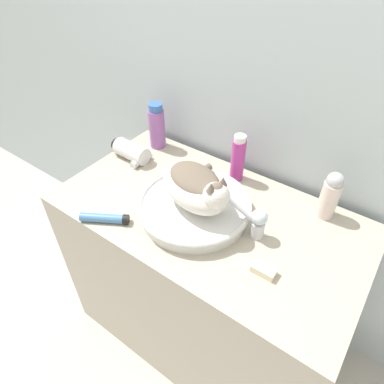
{
  "coord_description": "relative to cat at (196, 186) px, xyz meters",
  "views": [
    {
      "loc": [
        0.46,
        -0.44,
        1.65
      ],
      "look_at": [
        -0.04,
        0.25,
        0.92
      ],
      "focal_mm": 32.0,
      "sensor_mm": 36.0,
      "label": 1
    }
  ],
  "objects": [
    {
      "name": "ground_plane",
      "position": [
        0.03,
        -0.27,
        -0.94
      ],
      "size": [
        12.0,
        12.0,
        0.0
      ],
      "primitive_type": "plane",
      "color": "#B7B2A8"
    },
    {
      "name": "wall_back",
      "position": [
        0.03,
        0.39,
        0.26
      ],
      "size": [
        8.0,
        0.05,
        2.4
      ],
      "color": "silver",
      "rests_on": "ground_plane"
    },
    {
      "name": "vanity_counter",
      "position": [
        0.03,
        0.03,
        -0.53
      ],
      "size": [
        1.1,
        0.6,
        0.81
      ],
      "color": "#B2A893",
      "rests_on": "ground_plane"
    },
    {
      "name": "sink_basin",
      "position": [
        -0.01,
        0.0,
        -0.1
      ],
      "size": [
        0.4,
        0.4,
        0.06
      ],
      "color": "silver",
      "rests_on": "vanity_counter"
    },
    {
      "name": "cat",
      "position": [
        0.0,
        0.0,
        0.0
      ],
      "size": [
        0.31,
        0.3,
        0.16
      ],
      "rotation": [
        0.0,
        0.0,
        5.98
      ],
      "color": "silver",
      "rests_on": "sink_basin"
    },
    {
      "name": "faucet",
      "position": [
        0.21,
        0.03,
        -0.06
      ],
      "size": [
        0.15,
        0.06,
        0.14
      ],
      "rotation": [
        0.0,
        0.0,
        -3.01
      ],
      "color": "silver",
      "rests_on": "vanity_counter"
    },
    {
      "name": "shampoo_bottle_tall",
      "position": [
        0.01,
        0.26,
        -0.04
      ],
      "size": [
        0.05,
        0.05,
        0.19
      ],
      "color": "#B2338C",
      "rests_on": "vanity_counter"
    },
    {
      "name": "lotion_bottle_white",
      "position": [
        0.36,
        0.26,
        -0.04
      ],
      "size": [
        0.06,
        0.06,
        0.18
      ],
      "color": "silver",
      "rests_on": "vanity_counter"
    },
    {
      "name": "mouthwash_bottle",
      "position": [
        -0.39,
        0.26,
        -0.03
      ],
      "size": [
        0.07,
        0.07,
        0.2
      ],
      "color": "#93569E",
      "rests_on": "vanity_counter"
    },
    {
      "name": "cream_tube",
      "position": [
        -0.23,
        -0.21,
        -0.11
      ],
      "size": [
        0.16,
        0.11,
        0.04
      ],
      "rotation": [
        0.0,
        0.0,
        0.54
      ],
      "color": "#4C7FB2",
      "rests_on": "vanity_counter"
    },
    {
      "name": "hair_dryer",
      "position": [
        -0.41,
        0.12,
        -0.09
      ],
      "size": [
        0.17,
        0.11,
        0.07
      ],
      "rotation": [
        0.0,
        0.0,
        3.11
      ],
      "color": "silver",
      "rests_on": "vanity_counter"
    },
    {
      "name": "soap_bar",
      "position": [
        0.3,
        -0.08,
        -0.12
      ],
      "size": [
        0.07,
        0.04,
        0.02
      ],
      "color": "beige",
      "rests_on": "vanity_counter"
    }
  ]
}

